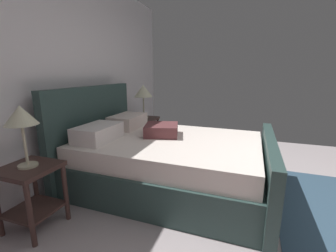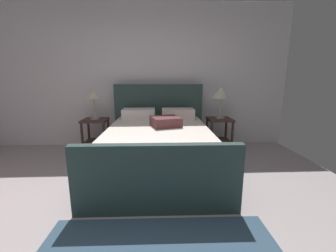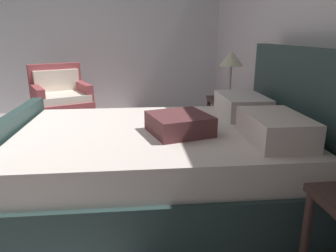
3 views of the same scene
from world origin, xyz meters
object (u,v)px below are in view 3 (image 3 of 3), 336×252
(bed, at_px, (165,162))
(nightstand_left, at_px, (228,115))
(table_lamp_left, at_px, (231,60))
(armchair, at_px, (62,105))

(bed, relative_size, nightstand_left, 3.88)
(table_lamp_left, bearing_deg, armchair, -116.50)
(bed, height_order, table_lamp_left, bed)
(bed, xyz_separation_m, nightstand_left, (-1.15, 0.85, 0.05))
(armchair, bearing_deg, nightstand_left, 63.50)
(table_lamp_left, xyz_separation_m, armchair, (-1.05, -2.10, -0.68))
(bed, relative_size, armchair, 2.41)
(bed, bearing_deg, nightstand_left, 143.40)
(nightstand_left, distance_m, armchair, 2.35)
(nightstand_left, bearing_deg, table_lamp_left, 97.13)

